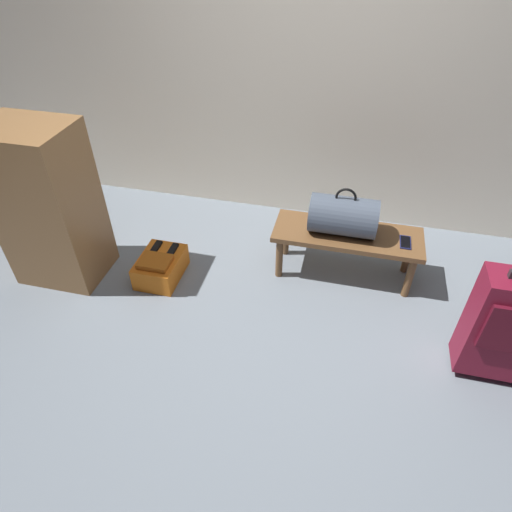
{
  "coord_description": "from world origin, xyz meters",
  "views": [
    {
      "loc": [
        0.33,
        -1.64,
        2.12
      ],
      "look_at": [
        -0.2,
        0.56,
        0.25
      ],
      "focal_mm": 30.72,
      "sensor_mm": 36.0,
      "label": 1
    }
  ],
  "objects": [
    {
      "name": "backpack_orange",
      "position": [
        -0.87,
        0.48,
        0.09
      ],
      "size": [
        0.28,
        0.38,
        0.21
      ],
      "color": "orange",
      "rests_on": "ground"
    },
    {
      "name": "back_wall",
      "position": [
        0.0,
        1.6,
        1.4
      ],
      "size": [
        6.0,
        0.1,
        2.8
      ],
      "primitive_type": "cube",
      "color": "silver",
      "rests_on": "ground"
    },
    {
      "name": "duffel_bag_slate",
      "position": [
        0.33,
        0.82,
        0.49
      ],
      "size": [
        0.44,
        0.26,
        0.34
      ],
      "color": "#475160",
      "rests_on": "bench"
    },
    {
      "name": "bench",
      "position": [
        0.38,
        0.82,
        0.31
      ],
      "size": [
        1.0,
        0.36,
        0.36
      ],
      "color": "brown",
      "rests_on": "ground"
    },
    {
      "name": "cell_phone",
      "position": [
        0.76,
        0.79,
        0.36
      ],
      "size": [
        0.07,
        0.14,
        0.01
      ],
      "color": "#191E4C",
      "rests_on": "bench"
    },
    {
      "name": "ground_plane",
      "position": [
        0.0,
        0.0,
        0.0
      ],
      "size": [
        6.6,
        6.6,
        0.0
      ],
      "primitive_type": "plane",
      "color": "slate"
    },
    {
      "name": "side_cabinet",
      "position": [
        -1.55,
        0.39,
        0.55
      ],
      "size": [
        0.56,
        0.44,
        1.1
      ],
      "color": "olive",
      "rests_on": "ground"
    },
    {
      "name": "suitcase_upright_burgundy",
      "position": [
        1.26,
        0.16,
        0.38
      ],
      "size": [
        0.4,
        0.23,
        0.74
      ],
      "color": "maroon",
      "rests_on": "ground"
    }
  ]
}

